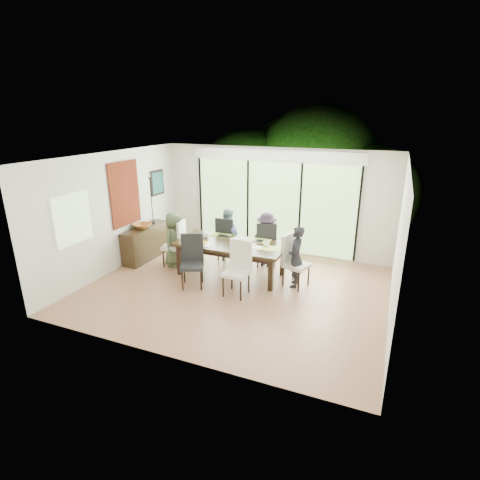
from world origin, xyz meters
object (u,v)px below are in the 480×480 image
at_px(table_top, 231,244).
at_px(bowl, 142,226).
at_px(person_left_end, 174,239).
at_px(person_far_right, 266,240).
at_px(vase, 234,240).
at_px(chair_far_right, 267,243).
at_px(person_right_end, 296,257).
at_px(sideboard, 146,243).
at_px(laptop, 195,239).
at_px(cup_b, 235,243).
at_px(chair_left_end, 173,243).
at_px(person_far_left, 228,235).
at_px(chair_far_left, 228,238).
at_px(cup_c, 267,244).
at_px(cup_a, 206,235).
at_px(chair_near_right, 236,269).
at_px(chair_near_left, 192,262).
at_px(chair_right_end, 297,261).

height_order(table_top, bowl, bowl).
height_order(person_left_end, person_far_right, same).
height_order(table_top, vase, vase).
relative_size(chair_far_right, person_right_end, 0.85).
distance_m(person_far_right, sideboard, 3.02).
relative_size(laptop, cup_b, 3.30).
relative_size(chair_left_end, person_far_left, 0.85).
distance_m(chair_far_left, person_far_right, 1.00).
relative_size(person_far_left, cup_c, 10.40).
distance_m(chair_far_right, person_left_end, 2.20).
xyz_separation_m(chair_far_left, person_right_end, (1.93, -0.85, 0.10)).
distance_m(person_right_end, bowl, 3.86).
bearing_deg(person_right_end, vase, -100.96).
bearing_deg(bowl, cup_a, 4.28).
bearing_deg(chair_left_end, cup_b, 74.76).
relative_size(vase, cup_a, 0.97).
bearing_deg(chair_near_right, chair_near_left, -177.24).
distance_m(chair_near_left, person_far_left, 1.70).
height_order(chair_near_right, vase, chair_near_right).
height_order(chair_far_right, chair_near_right, same).
height_order(table_top, cup_a, cup_a).
height_order(person_far_right, laptop, person_far_right).
xyz_separation_m(chair_far_left, cup_b, (0.60, -0.95, 0.25)).
bearing_deg(chair_far_right, person_left_end, 6.04).
distance_m(table_top, vase, 0.12).
distance_m(chair_left_end, person_far_right, 2.21).
bearing_deg(chair_near_left, table_top, 35.47).
height_order(chair_far_right, person_far_right, person_far_right).
height_order(person_right_end, sideboard, person_right_end).
bearing_deg(person_right_end, sideboard, -100.80).
xyz_separation_m(chair_far_right, person_right_end, (0.93, -0.85, 0.10)).
bearing_deg(cup_b, person_far_left, 122.83).
distance_m(laptop, bowl, 1.54).
xyz_separation_m(cup_b, bowl, (-2.53, 0.12, 0.07)).
xyz_separation_m(chair_right_end, bowl, (-3.88, 0.02, 0.32)).
xyz_separation_m(chair_far_right, bowl, (-2.93, -0.83, 0.32)).
height_order(chair_right_end, chair_far_left, same).
relative_size(chair_far_left, person_far_left, 0.85).
bearing_deg(laptop, bowl, 141.74).
relative_size(chair_near_right, cup_a, 8.87).
xyz_separation_m(laptop, cup_b, (1.00, 0.00, 0.03)).
bearing_deg(laptop, vase, -24.15).
relative_size(person_left_end, cup_c, 10.40).
xyz_separation_m(chair_far_left, person_far_left, (0.00, -0.02, 0.10)).
bearing_deg(chair_far_right, person_far_left, -15.53).
relative_size(chair_far_right, chair_near_left, 1.00).
bearing_deg(cup_b, laptop, 180.00).
height_order(person_left_end, cup_b, person_left_end).
bearing_deg(cup_b, bowl, 177.19).
relative_size(chair_far_left, sideboard, 0.76).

